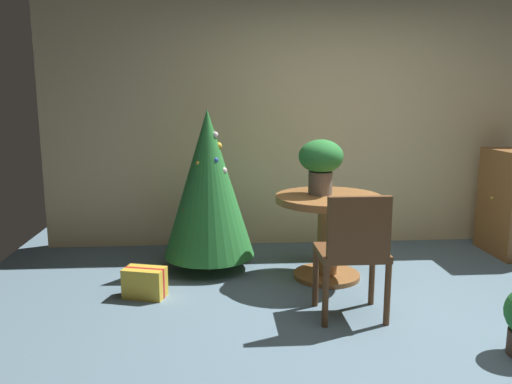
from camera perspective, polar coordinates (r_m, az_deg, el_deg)
The scene contains 7 objects.
ground_plane at distance 3.67m, azimuth 16.03°, elevation -14.75°, with size 6.60×6.60×0.00m, color slate.
back_wall_panel at distance 5.45m, azimuth 8.77°, elevation 7.86°, with size 6.00×0.10×2.60m, color beige.
round_dining_table at distance 4.39m, azimuth 8.06°, elevation -3.23°, with size 0.90×0.90×0.73m.
flower_vase at distance 4.35m, azimuth 7.26°, elevation 3.51°, with size 0.38×0.38×0.47m.
wooden_chair_near at distance 3.59m, azimuth 10.90°, elevation -6.17°, with size 0.47×0.40×0.91m.
holiday_tree at distance 4.55m, azimuth -5.35°, elevation 0.92°, with size 0.82×0.82×1.44m.
gift_box_gold at distance 4.14m, azimuth -12.33°, elevation -9.87°, with size 0.35×0.26×0.24m.
Camera 1 is at (-1.21, -3.10, 1.54)m, focal length 35.77 mm.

